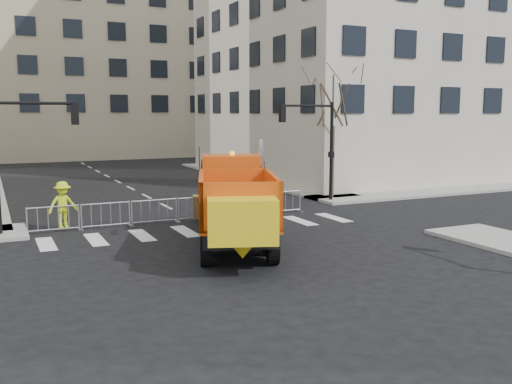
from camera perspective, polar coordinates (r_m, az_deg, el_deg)
name	(u,v)px	position (r m, az deg, el deg)	size (l,w,h in m)	color
ground	(269,259)	(19.07, 1.33, -6.73)	(120.00, 120.00, 0.00)	black
sidewalk_back	(187,216)	(26.75, -6.87, -2.37)	(64.00, 5.00, 0.15)	gray
building_far	(62,49)	(69.36, -18.85, 13.42)	(30.00, 18.00, 24.00)	tan
traffic_light_right	(331,153)	(31.01, 7.54, 3.92)	(0.18, 0.18, 5.40)	black
crowd_barriers	(178,210)	(25.60, -7.84, -1.77)	(12.60, 0.60, 1.10)	#9EA0A5
street_tree	(332,132)	(32.18, 7.66, 5.93)	(3.00, 3.00, 7.50)	#382B21
plow_truck	(235,201)	(20.34, -2.08, -0.90)	(5.89, 10.20, 3.84)	black
cop_a	(210,204)	(24.75, -4.64, -1.20)	(0.67, 0.44, 1.83)	black
cop_b	(207,202)	(25.36, -4.92, -1.04)	(0.86, 0.67, 1.78)	black
cop_c	(213,206)	(24.91, -4.34, -1.41)	(0.93, 0.39, 1.59)	black
worker	(63,205)	(24.60, -18.75, -1.20)	(1.23, 0.71, 1.91)	#D1E71B
newspaper_box	(263,196)	(28.38, 0.71, -0.44)	(0.45, 0.40, 1.10)	#A81A0C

